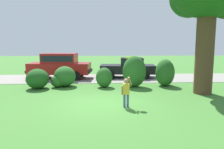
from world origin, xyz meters
The scene contains 11 objects.
ground_plane centered at (0.00, 0.00, 0.00)m, with size 80.00×80.00×0.00m, color #3D752D.
driveway_strip centered at (0.00, 7.17, 0.01)m, with size 28.00×4.40×0.02m, color gray.
shrub_near_tree centered at (-3.80, 3.50, 0.59)m, with size 1.29×1.48×1.17m.
shrub_centre_left centered at (-2.37, 4.04, 0.58)m, with size 1.46×1.49×1.26m.
shrub_centre centered at (0.12, 3.71, 0.54)m, with size 1.00×0.98×1.20m.
shrub_centre_right centered at (1.96, 3.71, 0.95)m, with size 1.42×1.20×1.90m.
shrub_far_end centered at (3.95, 3.97, 0.78)m, with size 1.17×1.28×1.68m.
parked_sedan centered at (2.10, 7.45, 0.85)m, with size 4.52×2.33×1.56m.
parked_suv centered at (-3.16, 7.19, 1.08)m, with size 4.84×2.40×1.92m.
child_thrower centered at (0.97, -0.59, 0.72)m, with size 0.46×0.25×1.29m.
frisbee centered at (1.14, 0.08, 2.03)m, with size 0.29×0.28×0.12m.
Camera 1 is at (-0.07, -9.32, 2.60)m, focal length 34.86 mm.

